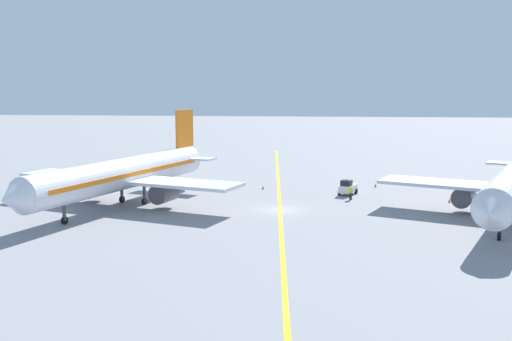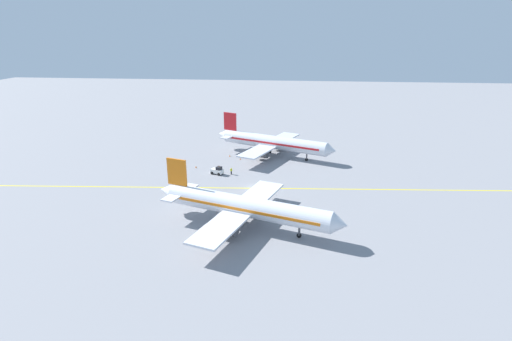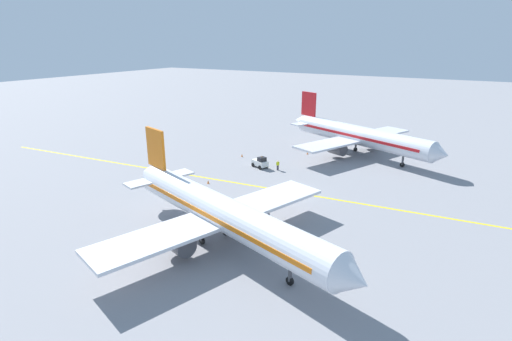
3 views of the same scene
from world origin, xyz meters
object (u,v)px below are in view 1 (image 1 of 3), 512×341
traffic_cone_near_nose (449,200)px  airplane_adjacent_stand (124,174)px  traffic_cone_far_edge (263,187)px  ground_crew_worker (351,192)px  baggage_tug_white (348,188)px  traffic_cone_mid_apron (465,196)px  traffic_cone_by_wingtip (376,185)px

traffic_cone_near_nose → airplane_adjacent_stand: bearing=9.2°
traffic_cone_far_edge → ground_crew_worker: bearing=151.1°
baggage_tug_white → traffic_cone_far_edge: baggage_tug_white is taller
traffic_cone_mid_apron → traffic_cone_by_wingtip: bearing=-33.6°
traffic_cone_by_wingtip → baggage_tug_white: bearing=57.0°
airplane_adjacent_stand → ground_crew_worker: airplane_adjacent_stand is taller
ground_crew_worker → traffic_cone_mid_apron: 14.44m
baggage_tug_white → traffic_cone_mid_apron: 14.41m
airplane_adjacent_stand → baggage_tug_white: 27.92m
airplane_adjacent_stand → baggage_tug_white: bearing=-159.0°
traffic_cone_near_nose → ground_crew_worker: bearing=-2.4°
airplane_adjacent_stand → traffic_cone_mid_apron: airplane_adjacent_stand is taller
traffic_cone_mid_apron → traffic_cone_far_edge: size_ratio=1.00×
traffic_cone_mid_apron → airplane_adjacent_stand: bearing=13.1°
baggage_tug_white → traffic_cone_mid_apron: (-14.38, 0.52, -0.63)m
ground_crew_worker → traffic_cone_by_wingtip: (-3.87, -9.59, -0.63)m
traffic_cone_mid_apron → traffic_cone_far_edge: same height
baggage_tug_white → traffic_cone_mid_apron: baggage_tug_white is taller
traffic_cone_by_wingtip → traffic_cone_near_nose: bearing=127.6°
traffic_cone_far_edge → traffic_cone_near_nose: bearing=163.6°
ground_crew_worker → baggage_tug_white: bearing=-86.1°
baggage_tug_white → traffic_cone_by_wingtip: (-4.10, -6.30, -0.63)m
traffic_cone_mid_apron → traffic_cone_by_wingtip: size_ratio=1.00×
traffic_cone_near_nose → traffic_cone_mid_apron: 4.12m
traffic_cone_mid_apron → traffic_cone_far_edge: bearing=-7.8°
baggage_tug_white → traffic_cone_by_wingtip: 7.54m
airplane_adjacent_stand → ground_crew_worker: size_ratio=20.62×
baggage_tug_white → traffic_cone_far_edge: 11.52m
baggage_tug_white → traffic_cone_near_nose: baggage_tug_white is taller
ground_crew_worker → traffic_cone_by_wingtip: size_ratio=3.05×
traffic_cone_near_nose → baggage_tug_white: bearing=-17.7°
traffic_cone_mid_apron → traffic_cone_by_wingtip: same height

